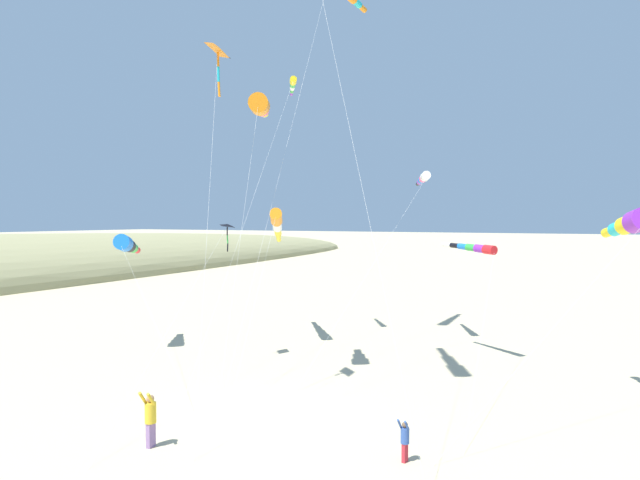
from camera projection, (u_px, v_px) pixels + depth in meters
name	position (u px, v px, depth m)	size (l,w,h in m)	color
ground_plane	(262.00, 411.00, 22.48)	(600.00, 600.00, 0.00)	#C6B58C
person_adult_flyer	(150.00, 416.00, 18.85)	(0.47, 0.59, 1.91)	#8E6B9E
person_child_green_jacket	(405.00, 438.00, 17.71)	(0.35, 0.44, 1.38)	#B72833
kite_windsock_striped_overhead	(277.00, 224.00, 35.21)	(8.15, 17.09, 8.18)	orange
kite_windsock_small_distant	(293.00, 85.00, 35.25)	(4.87, 16.88, 16.05)	yellow
kite_delta_white_trailing	(219.00, 52.00, 22.89)	(3.35, 5.72, 14.62)	orange
kite_windsock_red_high_left	(423.00, 179.00, 34.63)	(2.08, 18.90, 10.32)	white
kite_windsock_green_low_center	(260.00, 106.00, 26.11)	(2.74, 7.48, 13.09)	orange
kite_windsock_long_streamer_right	(127.00, 245.00, 32.93)	(12.07, 9.19, 6.72)	blue
kite_delta_black_fish_shape	(227.00, 227.00, 29.84)	(4.44, 13.04, 7.33)	black
kite_windsock_magenta_far_left	(475.00, 248.00, 30.50)	(4.60, 14.49, 6.19)	red
kite_windsock_checkered_midright	(629.00, 224.00, 22.72)	(6.23, 10.81, 7.97)	purple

